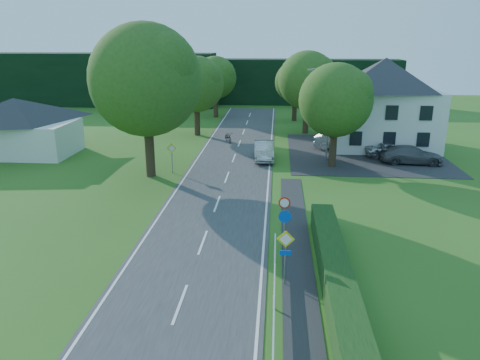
# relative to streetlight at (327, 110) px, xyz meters

# --- Properties ---
(road) EXTENTS (7.00, 80.00, 0.04)m
(road) POSITION_rel_streetlight_xyz_m (-8.06, -10.00, -4.44)
(road) COLOR #343437
(road) RESTS_ON ground
(parking_pad) EXTENTS (14.00, 16.00, 0.04)m
(parking_pad) POSITION_rel_streetlight_xyz_m (3.94, 3.00, -4.44)
(parking_pad) COLOR #27272A
(parking_pad) RESTS_ON ground
(line_edge_left) EXTENTS (0.12, 80.00, 0.01)m
(line_edge_left) POSITION_rel_streetlight_xyz_m (-11.31, -10.00, -4.42)
(line_edge_left) COLOR white
(line_edge_left) RESTS_ON road
(line_edge_right) EXTENTS (0.12, 80.00, 0.01)m
(line_edge_right) POSITION_rel_streetlight_xyz_m (-4.81, -10.00, -4.42)
(line_edge_right) COLOR white
(line_edge_right) RESTS_ON road
(line_centre) EXTENTS (0.12, 80.00, 0.01)m
(line_centre) POSITION_rel_streetlight_xyz_m (-8.06, -10.00, -4.42)
(line_centre) COLOR white
(line_centre) RESTS_ON road
(tree_main) EXTENTS (9.40, 9.40, 11.64)m
(tree_main) POSITION_rel_streetlight_xyz_m (-14.06, -6.00, 1.36)
(tree_main) COLOR #285218
(tree_main) RESTS_ON ground
(tree_left_far) EXTENTS (7.00, 7.00, 8.58)m
(tree_left_far) POSITION_rel_streetlight_xyz_m (-13.06, 10.00, -0.17)
(tree_left_far) COLOR #285218
(tree_left_far) RESTS_ON ground
(tree_right_far) EXTENTS (7.40, 7.40, 9.09)m
(tree_right_far) POSITION_rel_streetlight_xyz_m (-1.06, 12.00, 0.08)
(tree_right_far) COLOR #285218
(tree_right_far) RESTS_ON ground
(tree_left_back) EXTENTS (6.60, 6.60, 8.07)m
(tree_left_back) POSITION_rel_streetlight_xyz_m (-12.56, 22.00, -0.43)
(tree_left_back) COLOR #285218
(tree_left_back) RESTS_ON ground
(tree_right_back) EXTENTS (6.20, 6.20, 7.56)m
(tree_right_back) POSITION_rel_streetlight_xyz_m (-2.06, 20.00, -0.68)
(tree_right_back) COLOR #285218
(tree_right_back) RESTS_ON ground
(tree_right_mid) EXTENTS (7.00, 7.00, 8.58)m
(tree_right_mid) POSITION_rel_streetlight_xyz_m (0.44, -2.00, -0.17)
(tree_right_mid) COLOR #285218
(tree_right_mid) RESTS_ON ground
(treeline_left) EXTENTS (44.00, 6.00, 8.00)m
(treeline_left) POSITION_rel_streetlight_xyz_m (-36.06, 32.00, -0.46)
(treeline_left) COLOR black
(treeline_left) RESTS_ON ground
(treeline_right) EXTENTS (30.00, 5.00, 7.00)m
(treeline_right) POSITION_rel_streetlight_xyz_m (-0.06, 36.00, -0.96)
(treeline_right) COLOR black
(treeline_right) RESTS_ON ground
(bungalow_left) EXTENTS (11.00, 6.50, 5.20)m
(bungalow_left) POSITION_rel_streetlight_xyz_m (-28.06, 0.00, -1.75)
(bungalow_left) COLOR silver
(bungalow_left) RESTS_ON ground
(house_white) EXTENTS (10.60, 8.40, 8.60)m
(house_white) POSITION_rel_streetlight_xyz_m (5.94, 6.00, -0.06)
(house_white) COLOR silver
(house_white) RESTS_ON ground
(streetlight) EXTENTS (2.03, 0.18, 8.00)m
(streetlight) POSITION_rel_streetlight_xyz_m (0.00, 0.00, 0.00)
(streetlight) COLOR gray
(streetlight) RESTS_ON ground
(sign_priority_right) EXTENTS (0.78, 0.09, 2.59)m
(sign_priority_right) POSITION_rel_streetlight_xyz_m (-3.76, -22.02, -2.67)
(sign_priority_right) COLOR gray
(sign_priority_right) RESTS_ON ground
(sign_roundabout) EXTENTS (0.64, 0.08, 2.37)m
(sign_roundabout) POSITION_rel_streetlight_xyz_m (-3.76, -19.02, -2.79)
(sign_roundabout) COLOR gray
(sign_roundabout) RESTS_ON ground
(sign_speed_limit) EXTENTS (0.64, 0.11, 2.37)m
(sign_speed_limit) POSITION_rel_streetlight_xyz_m (-3.76, -17.03, -2.70)
(sign_speed_limit) COLOR gray
(sign_speed_limit) RESTS_ON ground
(sign_priority_left) EXTENTS (0.78, 0.09, 2.44)m
(sign_priority_left) POSITION_rel_streetlight_xyz_m (-12.56, -5.02, -2.75)
(sign_priority_left) COLOR gray
(sign_priority_left) RESTS_ON ground
(moving_car) EXTENTS (1.92, 4.88, 1.58)m
(moving_car) POSITION_rel_streetlight_xyz_m (-5.36, -0.24, -3.63)
(moving_car) COLOR #ADAEB2
(moving_car) RESTS_ON road
(motorcycle) EXTENTS (1.41, 2.10, 1.04)m
(motorcycle) POSITION_rel_streetlight_xyz_m (-9.26, 6.57, -3.90)
(motorcycle) COLOR black
(motorcycle) RESTS_ON road
(parked_car_silver_a) EXTENTS (5.50, 3.03, 1.72)m
(parked_car_silver_a) POSITION_rel_streetlight_xyz_m (2.00, 4.06, -3.56)
(parked_car_silver_a) COLOR #AFB0B4
(parked_car_silver_a) RESTS_ON parking_pad
(parked_car_grey) EXTENTS (5.32, 2.47, 1.50)m
(parked_car_grey) POSITION_rel_streetlight_xyz_m (7.32, -0.57, -3.67)
(parked_car_grey) COLOR #545459
(parked_car_grey) RESTS_ON parking_pad
(parked_car_silver_b) EXTENTS (4.59, 2.28, 1.25)m
(parked_car_silver_b) POSITION_rel_streetlight_xyz_m (6.08, 1.66, -3.80)
(parked_car_silver_b) COLOR silver
(parked_car_silver_b) RESTS_ON parking_pad
(parasol) EXTENTS (2.40, 2.43, 1.80)m
(parasol) POSITION_rel_streetlight_xyz_m (4.20, 5.00, -3.52)
(parasol) COLOR red
(parasol) RESTS_ON parking_pad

